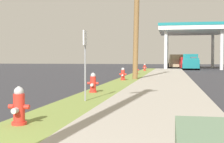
# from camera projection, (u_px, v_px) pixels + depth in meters

# --- Properties ---
(fire_hydrant_nearest) EXTENTS (0.42, 0.38, 0.74)m
(fire_hydrant_nearest) POSITION_uv_depth(u_px,v_px,m) (19.00, 108.00, 6.24)
(fire_hydrant_nearest) COLOR red
(fire_hydrant_nearest) RESTS_ON grass_verge
(fire_hydrant_second) EXTENTS (0.42, 0.38, 0.74)m
(fire_hydrant_second) POSITION_uv_depth(u_px,v_px,m) (93.00, 84.00, 12.20)
(fire_hydrant_second) COLOR red
(fire_hydrant_second) RESTS_ON grass_verge
(fire_hydrant_third) EXTENTS (0.42, 0.37, 0.74)m
(fire_hydrant_third) POSITION_uv_depth(u_px,v_px,m) (123.00, 75.00, 19.15)
(fire_hydrant_third) COLOR red
(fire_hydrant_third) RESTS_ON grass_verge
(fire_hydrant_fourth) EXTENTS (0.42, 0.37, 0.74)m
(fire_hydrant_fourth) POSITION_uv_depth(u_px,v_px,m) (137.00, 70.00, 26.39)
(fire_hydrant_fourth) COLOR red
(fire_hydrant_fourth) RESTS_ON grass_verge
(fire_hydrant_fifth) EXTENTS (0.42, 0.37, 0.74)m
(fire_hydrant_fifth) POSITION_uv_depth(u_px,v_px,m) (145.00, 68.00, 33.94)
(fire_hydrant_fifth) COLOR red
(fire_hydrant_fifth) RESTS_ON grass_verge
(utility_pole_midground) EXTENTS (0.89, 1.24, 9.36)m
(utility_pole_midground) POSITION_uv_depth(u_px,v_px,m) (137.00, 2.00, 19.85)
(utility_pole_midground) COLOR olive
(utility_pole_midground) RESTS_ON grass_verge
(street_sign_post) EXTENTS (0.05, 0.36, 2.12)m
(street_sign_post) POSITION_uv_depth(u_px,v_px,m) (85.00, 51.00, 9.73)
(street_sign_post) COLOR gray
(street_sign_post) RESTS_ON grass_verge
(car_red_by_near_pump) EXTENTS (2.18, 4.60, 1.57)m
(car_red_by_near_pump) POSITION_uv_depth(u_px,v_px,m) (186.00, 63.00, 44.40)
(car_red_by_near_pump) COLOR red
(car_red_by_near_pump) RESTS_ON ground
(truck_tan_at_forecourt) EXTENTS (2.25, 5.45, 1.97)m
(truck_tan_at_forecourt) POSITION_uv_depth(u_px,v_px,m) (176.00, 62.00, 47.61)
(truck_tan_at_forecourt) COLOR tan
(truck_tan_at_forecourt) RESTS_ON ground
(truck_teal_on_apron) EXTENTS (2.29, 5.46, 1.97)m
(truck_teal_on_apron) POSITION_uv_depth(u_px,v_px,m) (191.00, 62.00, 41.23)
(truck_teal_on_apron) COLOR #197075
(truck_teal_on_apron) RESTS_ON ground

